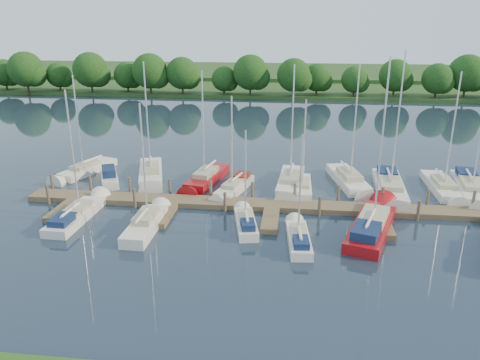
# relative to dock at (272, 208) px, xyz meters

# --- Properties ---
(ground) EXTENTS (260.00, 260.00, 0.00)m
(ground) POSITION_rel_dock_xyz_m (0.00, -7.31, -0.20)
(ground) COLOR #1B2A37
(ground) RESTS_ON ground
(dock) EXTENTS (40.00, 6.00, 0.40)m
(dock) POSITION_rel_dock_xyz_m (0.00, 0.00, 0.00)
(dock) COLOR brown
(dock) RESTS_ON ground
(mooring_pilings) EXTENTS (38.24, 2.84, 2.00)m
(mooring_pilings) POSITION_rel_dock_xyz_m (0.00, 1.13, 0.40)
(mooring_pilings) COLOR #473D33
(mooring_pilings) RESTS_ON ground
(far_shore) EXTENTS (180.00, 30.00, 0.60)m
(far_shore) POSITION_rel_dock_xyz_m (0.00, 67.69, 0.10)
(far_shore) COLOR #243F18
(far_shore) RESTS_ON ground
(distant_hill) EXTENTS (220.00, 40.00, 1.40)m
(distant_hill) POSITION_rel_dock_xyz_m (0.00, 92.69, 0.50)
(distant_hill) COLOR #345826
(distant_hill) RESTS_ON ground
(treeline) EXTENTS (146.40, 9.48, 8.24)m
(treeline) POSITION_rel_dock_xyz_m (4.60, 54.97, 3.93)
(treeline) COLOR #38281C
(treeline) RESTS_ON ground
(sailboat_n_0) EXTENTS (3.79, 7.65, 9.77)m
(sailboat_n_0) POSITION_rel_dock_xyz_m (-18.38, 7.13, 0.07)
(sailboat_n_0) COLOR silver
(sailboat_n_0) RESTS_ON ground
(motorboat) EXTENTS (3.08, 4.94, 1.60)m
(motorboat) POSITION_rel_dock_xyz_m (-15.20, 5.22, 0.14)
(motorboat) COLOR silver
(motorboat) RESTS_ON ground
(sailboat_n_2) EXTENTS (4.08, 8.76, 11.04)m
(sailboat_n_2) POSITION_rel_dock_xyz_m (-11.79, 6.88, 0.07)
(sailboat_n_2) COLOR silver
(sailboat_n_2) RESTS_ON ground
(sailboat_n_3) EXTENTS (3.22, 8.20, 10.50)m
(sailboat_n_3) POSITION_rel_dock_xyz_m (-6.34, 5.90, 0.08)
(sailboat_n_3) COLOR maroon
(sailboat_n_3) RESTS_ON ground
(sailboat_n_4) EXTENTS (3.01, 6.78, 8.62)m
(sailboat_n_4) POSITION_rel_dock_xyz_m (-3.52, 3.97, 0.11)
(sailboat_n_4) COLOR silver
(sailboat_n_4) RESTS_ON ground
(sailboat_n_5) EXTENTS (2.51, 8.72, 11.09)m
(sailboat_n_5) POSITION_rel_dock_xyz_m (1.33, 5.70, 0.08)
(sailboat_n_5) COLOR silver
(sailboat_n_5) RESTS_ON ground
(sailboat_n_6) EXTENTS (1.58, 6.45, 8.32)m
(sailboat_n_6) POSITION_rel_dock_xyz_m (2.36, 4.67, 0.07)
(sailboat_n_6) COLOR silver
(sailboat_n_6) RESTS_ON ground
(sailboat_n_7) EXTENTS (3.53, 8.75, 11.14)m
(sailboat_n_7) POSITION_rel_dock_xyz_m (6.58, 6.81, 0.08)
(sailboat_n_7) COLOR silver
(sailboat_n_7) RESTS_ON ground
(sailboat_n_8) EXTENTS (2.93, 9.84, 12.33)m
(sailboat_n_8) POSITION_rel_dock_xyz_m (9.84, 5.24, 0.12)
(sailboat_n_8) COLOR silver
(sailboat_n_8) RESTS_ON ground
(sailboat_n_9) EXTENTS (1.99, 8.32, 10.60)m
(sailboat_n_9) POSITION_rel_dock_xyz_m (14.47, 6.02, 0.07)
(sailboat_n_9) COLOR silver
(sailboat_n_9) RESTS_ON ground
(sailboat_n_10) EXTENTS (3.30, 9.32, 11.68)m
(sailboat_n_10) POSITION_rel_dock_xyz_m (16.71, 5.92, 0.13)
(sailboat_n_10) COLOR silver
(sailboat_n_10) RESTS_ON ground
(sailboat_s_0) EXTENTS (2.04, 7.80, 9.86)m
(sailboat_s_0) POSITION_rel_dock_xyz_m (-14.37, -3.18, 0.11)
(sailboat_s_0) COLOR silver
(sailboat_s_0) RESTS_ON ground
(sailboat_s_1) EXTENTS (1.73, 7.08, 9.40)m
(sailboat_s_1) POSITION_rel_dock_xyz_m (-8.68, -4.34, 0.09)
(sailboat_s_1) COLOR silver
(sailboat_s_1) RESTS_ON ground
(sailboat_s_2) EXTENTS (2.25, 5.67, 7.39)m
(sailboat_s_2) POSITION_rel_dock_xyz_m (-1.70, -3.28, 0.12)
(sailboat_s_2) COLOR silver
(sailboat_s_2) RESTS_ON ground
(sailboat_s_3) EXTENTS (1.83, 5.93, 7.65)m
(sailboat_s_3) POSITION_rel_dock_xyz_m (2.04, -5.31, 0.11)
(sailboat_s_3) COLOR silver
(sailboat_s_3) RESTS_ON ground
(sailboat_s_4) EXTENTS (4.76, 9.76, 12.42)m
(sailboat_s_4) POSITION_rel_dock_xyz_m (7.22, -2.73, 0.14)
(sailboat_s_4) COLOR maroon
(sailboat_s_4) RESTS_ON ground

